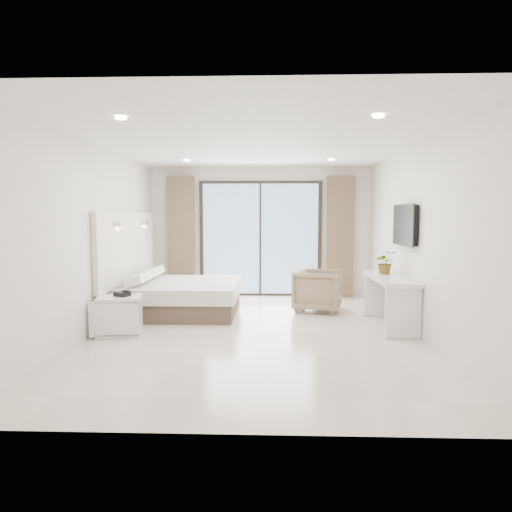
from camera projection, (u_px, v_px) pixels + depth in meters
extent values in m
plane|color=beige|center=(255.00, 332.00, 6.62)|extent=(6.20, 6.20, 0.00)
cube|color=silver|center=(260.00, 232.00, 9.58)|extent=(4.60, 0.02, 2.70)
cube|color=silver|center=(240.00, 261.00, 3.41)|extent=(4.60, 0.02, 2.70)
cube|color=silver|center=(96.00, 239.00, 6.58)|extent=(0.02, 6.20, 2.70)
cube|color=silver|center=(418.00, 240.00, 6.42)|extent=(0.02, 6.20, 2.70)
cube|color=white|center=(255.00, 143.00, 6.38)|extent=(4.60, 6.20, 0.02)
cube|color=silver|center=(128.00, 247.00, 7.89)|extent=(0.08, 3.00, 1.20)
cube|color=black|center=(406.00, 225.00, 6.84)|extent=(0.06, 1.00, 0.58)
cube|color=black|center=(403.00, 225.00, 6.84)|extent=(0.02, 1.04, 0.62)
cube|color=black|center=(260.00, 239.00, 9.57)|extent=(2.56, 0.04, 2.42)
cube|color=#90B2E6|center=(260.00, 239.00, 9.54)|extent=(2.40, 0.01, 2.30)
cube|color=brown|center=(181.00, 237.00, 9.51)|extent=(0.55, 0.14, 2.50)
cube|color=brown|center=(340.00, 237.00, 9.40)|extent=(0.55, 0.14, 2.50)
cylinder|color=white|center=(121.00, 118.00, 4.63)|extent=(0.12, 0.12, 0.02)
cylinder|color=white|center=(378.00, 116.00, 4.54)|extent=(0.12, 0.12, 0.02)
cylinder|color=white|center=(187.00, 161.00, 8.22)|extent=(0.12, 0.12, 0.02)
cylinder|color=white|center=(331.00, 160.00, 8.13)|extent=(0.12, 0.12, 0.02)
cube|color=brown|center=(182.00, 304.00, 7.94)|extent=(1.87, 1.78, 0.30)
cube|color=silver|center=(182.00, 289.00, 7.92)|extent=(1.95, 1.85, 0.24)
cube|color=white|center=(135.00, 283.00, 7.32)|extent=(0.28, 0.37, 0.14)
cube|color=white|center=(142.00, 279.00, 7.72)|extent=(0.28, 0.37, 0.14)
cube|color=white|center=(149.00, 276.00, 8.13)|extent=(0.28, 0.37, 0.14)
cube|color=white|center=(155.00, 273.00, 8.53)|extent=(0.28, 0.37, 0.14)
cube|color=white|center=(119.00, 299.00, 6.46)|extent=(0.67, 0.58, 0.05)
cube|color=white|center=(120.00, 332.00, 6.50)|extent=(0.67, 0.58, 0.05)
cube|color=white|center=(114.00, 319.00, 6.27)|extent=(0.60, 0.16, 0.49)
cube|color=white|center=(124.00, 313.00, 6.70)|extent=(0.60, 0.16, 0.49)
cube|color=black|center=(122.00, 294.00, 6.49)|extent=(0.24, 0.22, 0.07)
cube|color=white|center=(390.00, 278.00, 6.92)|extent=(0.50, 1.59, 0.06)
cube|color=white|center=(403.00, 313.00, 6.24)|extent=(0.48, 0.06, 0.71)
cube|color=white|center=(379.00, 295.00, 7.67)|extent=(0.48, 0.06, 0.71)
imported|color=#33662D|center=(385.00, 265.00, 7.21)|extent=(0.34, 0.38, 0.29)
imported|color=#92725F|center=(318.00, 288.00, 8.08)|extent=(0.90, 0.93, 0.81)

